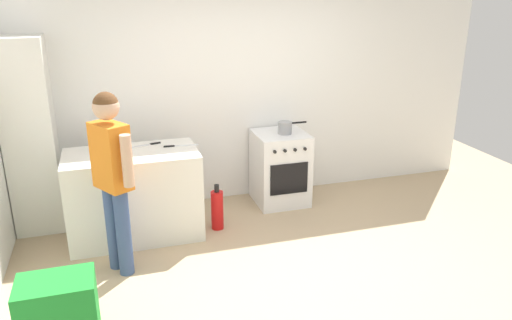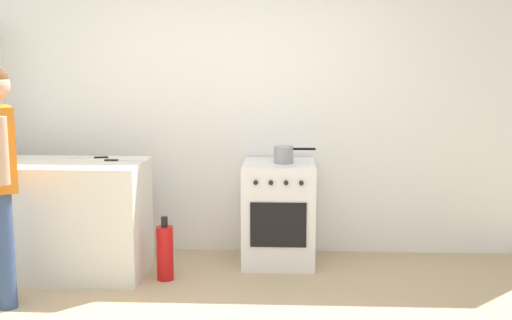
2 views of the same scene
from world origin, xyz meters
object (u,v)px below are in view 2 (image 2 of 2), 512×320
fire_extinguisher (165,252)px  oven_left (279,213)px  pot (284,155)px  knife_bread (124,161)px  knife_chef (90,158)px

fire_extinguisher → oven_left: bearing=28.8°
oven_left → pot: size_ratio=2.50×
fire_extinguisher → knife_bread: bearing=153.1°
fire_extinguisher → pot: bearing=25.9°
pot → knife_bread: bearing=-167.8°
knife_bread → fire_extinguisher: size_ratio=0.70×
knife_chef → fire_extinguisher: (0.65, -0.30, -0.69)m
pot → fire_extinguisher: size_ratio=0.68×
pot → knife_bread: size_ratio=0.97×
oven_left → knife_bread: knife_bread is taller
knife_bread → fire_extinguisher: knife_bread is taller
knife_chef → oven_left: bearing=6.7°
pot → knife_chef: 1.57m
knife_chef → pot: bearing=5.2°
pot → knife_bread: 1.28m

